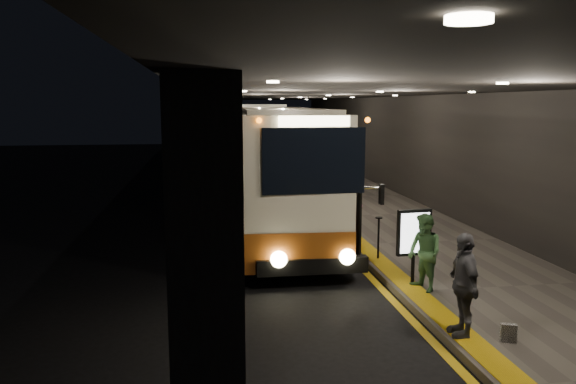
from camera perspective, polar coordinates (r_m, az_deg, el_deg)
ground at (r=14.70m, az=-2.42°, el=-7.15°), size 90.00×90.00×0.00m
lane_line_white at (r=19.48m, az=-9.29°, el=-3.23°), size 0.12×50.00×0.01m
kerb_stripe_yellow at (r=19.85m, az=2.79°, el=-2.90°), size 0.18×50.00×0.01m
sidewalk at (r=20.44m, az=9.41°, el=-2.46°), size 4.50×50.00×0.15m
tactile_strip at (r=19.92m, az=4.20°, el=-2.42°), size 0.50×50.00×0.01m
terminal_wall at (r=20.88m, az=15.53°, el=5.67°), size 0.10×50.00×6.00m
support_columns at (r=18.14m, az=-8.55°, el=2.92°), size 0.80×24.80×4.40m
canopy at (r=19.47m, az=3.33°, el=10.48°), size 9.00×50.00×0.40m
coach_main at (r=17.97m, az=-1.13°, el=1.80°), size 3.19×12.40×3.83m
coach_second at (r=30.24m, az=-4.07°, el=4.78°), size 2.85×12.58×3.94m
passenger_boarding at (r=16.35m, az=6.82°, el=-1.77°), size 0.55×0.73×1.80m
passenger_waiting_green at (r=12.20m, az=13.69°, el=-6.01°), size 0.68×0.90×1.65m
passenger_waiting_grey at (r=10.06m, az=17.38°, el=-8.95°), size 0.62×1.09×1.80m
bag_polka at (r=10.28m, az=21.49°, el=-13.18°), size 0.28×0.19×0.31m
info_sign at (r=12.55m, az=12.69°, el=-4.19°), size 0.79×0.19×1.66m
stanchion_post at (r=14.51m, az=9.17°, el=-4.67°), size 0.05×0.05×1.07m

